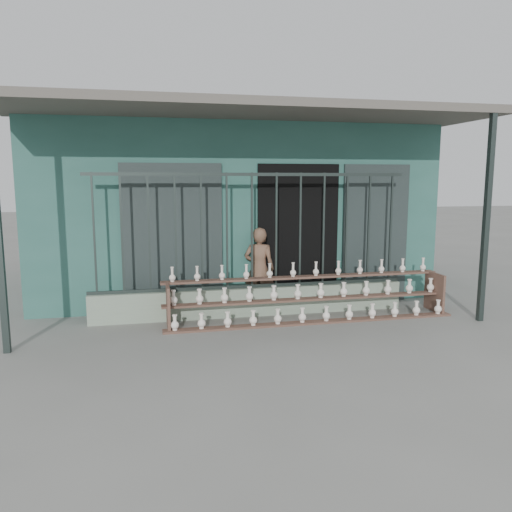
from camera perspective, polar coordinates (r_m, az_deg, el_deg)
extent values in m
plane|color=slate|center=(6.80, 1.83, -9.62)|extent=(60.00, 60.00, 0.00)
cube|color=#2D5F55|center=(10.69, -3.81, 5.80)|extent=(7.00, 5.00, 3.20)
cube|color=black|center=(8.51, 4.75, 2.34)|extent=(1.40, 0.12, 2.40)
cube|color=#202B2A|center=(8.10, -9.52, 1.94)|extent=(1.60, 0.08, 2.40)
cube|color=#202B2A|center=(8.98, 13.41, 2.47)|extent=(1.20, 0.08, 2.40)
cube|color=#59544C|center=(7.69, -0.33, 16.27)|extent=(7.40, 2.00, 0.12)
cube|color=#283330|center=(8.19, 24.83, 3.79)|extent=(0.08, 0.08, 3.10)
cube|color=#8CA089|center=(7.96, -0.46, -5.20)|extent=(5.00, 0.20, 0.45)
cube|color=#283330|center=(7.64, -18.01, 2.36)|extent=(0.03, 0.03, 1.80)
cube|color=#283330|center=(7.61, -15.08, 2.46)|extent=(0.03, 0.03, 1.80)
cube|color=#283330|center=(7.60, -12.12, 2.56)|extent=(0.03, 0.03, 1.80)
cube|color=#283330|center=(7.61, -9.17, 2.65)|extent=(0.03, 0.03, 1.80)
cube|color=#283330|center=(7.64, -6.24, 2.74)|extent=(0.03, 0.03, 1.80)
cube|color=#283330|center=(7.69, -3.33, 2.81)|extent=(0.03, 0.03, 1.80)
cube|color=#283330|center=(7.76, -0.47, 2.88)|extent=(0.03, 0.03, 1.80)
cube|color=#283330|center=(7.85, 2.33, 2.94)|extent=(0.03, 0.03, 1.80)
cube|color=#283330|center=(7.96, 5.06, 2.99)|extent=(0.03, 0.03, 1.80)
cube|color=#283330|center=(8.09, 7.71, 3.04)|extent=(0.03, 0.03, 1.80)
cube|color=#283330|center=(8.23, 10.28, 3.07)|extent=(0.03, 0.03, 1.80)
cube|color=#283330|center=(8.39, 12.75, 3.10)|extent=(0.03, 0.03, 1.80)
cube|color=#283330|center=(8.56, 15.13, 3.12)|extent=(0.03, 0.03, 1.80)
cube|color=#283330|center=(7.72, -0.48, 9.31)|extent=(5.00, 0.04, 0.05)
cube|color=#283330|center=(7.90, -0.47, -3.44)|extent=(5.00, 0.04, 0.05)
cube|color=brown|center=(7.62, 6.66, -7.53)|extent=(4.50, 0.18, 0.03)
cube|color=brown|center=(7.77, 6.10, -4.91)|extent=(4.50, 0.18, 0.03)
cube|color=brown|center=(7.94, 5.56, -2.40)|extent=(4.50, 0.18, 0.03)
cube|color=brown|center=(7.39, -10.01, -5.67)|extent=(0.04, 0.55, 0.64)
cube|color=brown|center=(8.68, 19.72, -3.90)|extent=(0.04, 0.55, 0.64)
imported|color=brown|center=(8.21, 0.36, -1.48)|extent=(0.58, 0.48, 1.37)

